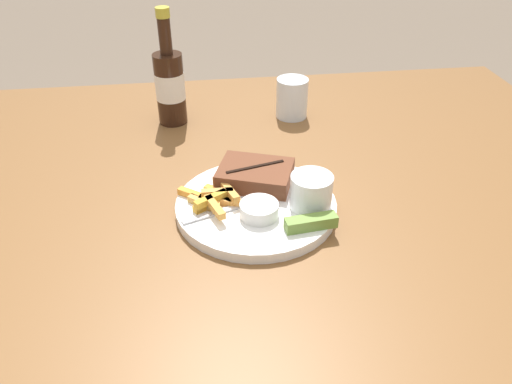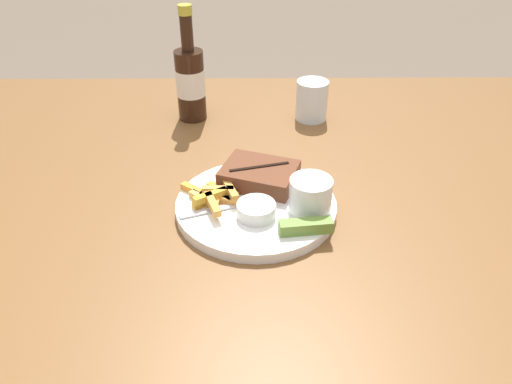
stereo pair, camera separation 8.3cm
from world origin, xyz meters
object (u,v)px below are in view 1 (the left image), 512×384
Objects in this scene: dipping_sauce_cup at (259,209)px; beer_bottle at (170,84)px; pickle_spear at (311,223)px; fork_utensil at (218,212)px; drinking_glass at (292,98)px; dinner_plate at (256,206)px; coleslaw_cup at (311,190)px; steak_portion at (255,175)px.

beer_bottle reaches higher than dipping_sauce_cup.
pickle_spear is 0.15m from fork_utensil.
dinner_plate is at bearing -109.95° from drinking_glass.
drinking_glass is (0.05, 0.44, 0.02)m from pickle_spear.
beer_bottle reaches higher than pickle_spear.
dipping_sauce_cup is at bearing -90.75° from dinner_plate.
pickle_spear is at bearing -41.40° from fork_utensil.
coleslaw_cup reaches higher than dipping_sauce_cup.
dipping_sauce_cup is at bearing -32.56° from fork_utensil.
beer_bottle reaches higher than dinner_plate.
steak_portion is at bearing 29.22° from fork_utensil.
drinking_glass reaches higher than pickle_spear.
steak_portion is 1.16× the size of fork_utensil.
pickle_spear is 0.50m from beer_bottle.
fork_utensil is at bearing 179.97° from coleslaw_cup.
dipping_sauce_cup reaches higher than pickle_spear.
fork_utensil is (-0.15, 0.00, -0.03)m from coleslaw_cup.
fork_utensil is at bearing -79.02° from beer_bottle.
beer_bottle is at bearing 109.35° from dipping_sauce_cup.
dinner_plate is at bearing -96.15° from steak_portion.
dinner_plate is 3.90× the size of coleslaw_cup.
fork_utensil is at bearing -117.27° from drinking_glass.
coleslaw_cup is 0.54× the size of fork_utensil.
dipping_sauce_cup is 0.42m from drinking_glass.
beer_bottle is (-0.22, 0.44, 0.06)m from pickle_spear.
steak_portion is at bearing 83.85° from dinner_plate.
dinner_plate is 0.04m from dipping_sauce_cup.
dipping_sauce_cup is 0.09m from pickle_spear.
dinner_plate is at bearing 164.85° from coleslaw_cup.
drinking_glass reaches higher than dinner_plate.
fork_utensil is (-0.07, -0.02, 0.01)m from dinner_plate.
dinner_plate is 2.09× the size of fork_utensil.
dinner_plate is 3.20× the size of pickle_spear.
steak_portion is 0.60× the size of beer_bottle.
drinking_glass is at bearing 83.07° from pickle_spear.
dipping_sauce_cup is (-0.09, -0.02, -0.02)m from coleslaw_cup.
coleslaw_cup is 0.38m from drinking_glass.
pickle_spear is at bearing -46.66° from dinner_plate.
dinner_plate is 0.10m from coleslaw_cup.
fork_utensil is at bearing -131.15° from steak_portion.
dipping_sauce_cup is at bearing -94.03° from steak_portion.
steak_portion is at bearing 116.39° from pickle_spear.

